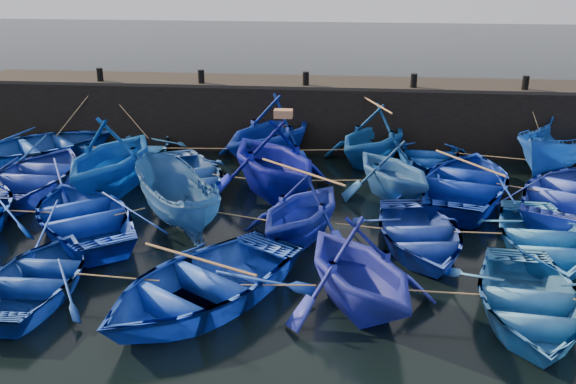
# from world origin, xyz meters

# --- Properties ---
(ground) EXTENTS (120.00, 120.00, 0.00)m
(ground) POSITION_xyz_m (0.00, 0.00, 0.00)
(ground) COLOR black
(ground) RESTS_ON ground
(quay_wall) EXTENTS (26.00, 2.50, 2.50)m
(quay_wall) POSITION_xyz_m (0.00, 10.50, 1.25)
(quay_wall) COLOR black
(quay_wall) RESTS_ON ground
(quay_top) EXTENTS (26.00, 2.50, 0.12)m
(quay_top) POSITION_xyz_m (0.00, 10.50, 2.56)
(quay_top) COLOR black
(quay_top) RESTS_ON quay_wall
(bollard_0) EXTENTS (0.24, 0.24, 0.50)m
(bollard_0) POSITION_xyz_m (-8.00, 9.60, 2.87)
(bollard_0) COLOR black
(bollard_0) RESTS_ON quay_top
(bollard_1) EXTENTS (0.24, 0.24, 0.50)m
(bollard_1) POSITION_xyz_m (-4.00, 9.60, 2.87)
(bollard_1) COLOR black
(bollard_1) RESTS_ON quay_top
(bollard_2) EXTENTS (0.24, 0.24, 0.50)m
(bollard_2) POSITION_xyz_m (0.00, 9.60, 2.87)
(bollard_2) COLOR black
(bollard_2) RESTS_ON quay_top
(bollard_3) EXTENTS (0.24, 0.24, 0.50)m
(bollard_3) POSITION_xyz_m (4.00, 9.60, 2.87)
(bollard_3) COLOR black
(bollard_3) RESTS_ON quay_top
(bollard_4) EXTENTS (0.24, 0.24, 0.50)m
(bollard_4) POSITION_xyz_m (8.00, 9.60, 2.87)
(bollard_4) COLOR black
(bollard_4) RESTS_ON quay_top
(boat_0) EXTENTS (6.91, 6.82, 1.17)m
(boat_0) POSITION_xyz_m (-9.67, 7.36, 0.59)
(boat_0) COLOR navy
(boat_0) RESTS_ON ground
(boat_1) EXTENTS (3.60, 4.74, 0.92)m
(boat_1) POSITION_xyz_m (-6.03, 7.72, 0.46)
(boat_1) COLOR blue
(boat_1) RESTS_ON ground
(boat_2) EXTENTS (6.04, 6.30, 2.56)m
(boat_2) POSITION_xyz_m (-1.12, 7.94, 1.28)
(boat_2) COLOR navy
(boat_2) RESTS_ON ground
(boat_3) EXTENTS (5.29, 5.51, 2.24)m
(boat_3) POSITION_xyz_m (2.59, 8.24, 1.12)
(boat_3) COLOR #104B90
(boat_3) RESTS_ON ground
(boat_4) EXTENTS (3.51, 4.66, 0.92)m
(boat_4) POSITION_xyz_m (4.60, 8.22, 0.46)
(boat_4) COLOR navy
(boat_4) RESTS_ON ground
(boat_5) EXTENTS (4.30, 4.97, 1.87)m
(boat_5) POSITION_xyz_m (8.83, 7.63, 0.93)
(boat_5) COLOR #174DB6
(boat_5) RESTS_ON ground
(boat_6) EXTENTS (3.80, 5.28, 1.09)m
(boat_6) POSITION_xyz_m (-8.34, 4.42, 0.55)
(boat_6) COLOR navy
(boat_6) RESTS_ON ground
(boat_7) EXTENTS (4.80, 5.37, 2.55)m
(boat_7) POSITION_xyz_m (-5.77, 4.45, 1.27)
(boat_7) COLOR #0944A3
(boat_7) RESTS_ON ground
(boat_8) EXTENTS (5.30, 5.93, 1.01)m
(boat_8) POSITION_xyz_m (-3.55, 4.98, 0.51)
(boat_8) COLOR #224E9D
(boat_8) RESTS_ON ground
(boat_9) EXTENTS (6.20, 6.39, 2.57)m
(boat_9) POSITION_xyz_m (-0.60, 4.68, 1.28)
(boat_9) COLOR #060D88
(boat_9) RESTS_ON ground
(boat_10) EXTENTS (4.65, 4.83, 1.96)m
(boat_10) POSITION_xyz_m (3.14, 4.91, 0.98)
(boat_10) COLOR #225797
(boat_10) RESTS_ON ground
(boat_11) EXTENTS (5.45, 6.54, 1.17)m
(boat_11) POSITION_xyz_m (5.44, 5.04, 0.58)
(boat_11) COLOR navy
(boat_11) RESTS_ON ground
(boat_12) EXTENTS (5.75, 6.37, 1.08)m
(boat_12) POSITION_xyz_m (8.39, 4.49, 0.54)
(boat_12) COLOR blue
(boat_12) RESTS_ON ground
(boat_14) EXTENTS (6.03, 6.33, 1.07)m
(boat_14) POSITION_xyz_m (-5.46, 1.29, 0.53)
(boat_14) COLOR #0E30B2
(boat_14) RESTS_ON ground
(boat_15) EXTENTS (3.90, 4.56, 1.70)m
(boat_15) POSITION_xyz_m (-3.02, 1.88, 0.85)
(boat_15) COLOR navy
(boat_15) RESTS_ON ground
(boat_16) EXTENTS (4.41, 4.66, 1.94)m
(boat_16) POSITION_xyz_m (0.55, 1.36, 0.97)
(boat_16) COLOR #172796
(boat_16) RESTS_ON ground
(boat_17) EXTENTS (3.79, 4.86, 0.92)m
(boat_17) POSITION_xyz_m (3.63, 1.14, 0.46)
(boat_17) COLOR navy
(boat_17) RESTS_ON ground
(boat_18) EXTENTS (3.48, 4.76, 0.97)m
(boat_18) POSITION_xyz_m (6.74, 1.15, 0.48)
(boat_18) COLOR blue
(boat_18) RESTS_ON ground
(boat_21) EXTENTS (3.10, 4.27, 0.87)m
(boat_21) POSITION_xyz_m (-5.12, -2.10, 0.44)
(boat_21) COLOR navy
(boat_21) RESTS_ON ground
(boat_22) EXTENTS (6.08, 6.51, 1.10)m
(boat_22) POSITION_xyz_m (-1.36, -2.23, 0.55)
(boat_22) COLOR #143BBC
(boat_22) RESTS_ON ground
(boat_23) EXTENTS (4.95, 5.15, 2.09)m
(boat_23) POSITION_xyz_m (2.06, -2.08, 1.05)
(boat_23) COLOR #1C269B
(boat_23) RESTS_ON ground
(boat_24) EXTENTS (3.69, 4.87, 0.95)m
(boat_24) POSITION_xyz_m (5.62, -2.12, 0.48)
(boat_24) COLOR #2863A0
(boat_24) RESTS_ON ground
(wooden_crate) EXTENTS (0.56, 0.36, 0.24)m
(wooden_crate) POSITION_xyz_m (-0.30, 4.68, 2.69)
(wooden_crate) COLOR #986542
(wooden_crate) RESTS_ON boat_9
(mooring_ropes) EXTENTS (18.55, 11.77, 2.10)m
(mooring_ropes) POSITION_xyz_m (-0.34, 4.89, 0.87)
(mooring_ropes) COLOR tan
(mooring_ropes) RESTS_ON ground
(loose_oars) EXTENTS (9.06, 12.55, 1.20)m
(loose_oars) POSITION_xyz_m (1.80, 3.10, 1.64)
(loose_oars) COLOR #99724C
(loose_oars) RESTS_ON ground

